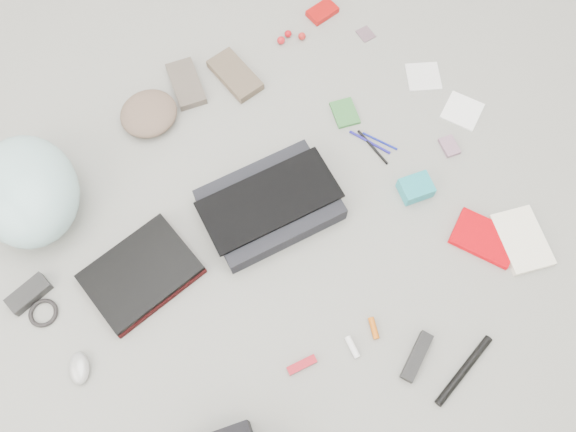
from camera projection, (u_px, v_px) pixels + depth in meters
ground_plane at (288, 222)px, 1.75m from camera, size 4.00×4.00×0.00m
messenger_bag at (270, 205)px, 1.74m from camera, size 0.43×0.34×0.07m
bag_flap at (269, 200)px, 1.70m from camera, size 0.45×0.26×0.01m
laptop_sleeve at (142, 274)px, 1.68m from camera, size 0.32×0.25×0.02m
laptop at (140, 272)px, 1.66m from camera, size 0.32×0.24×0.02m
bike_helmet at (27, 191)px, 1.67m from camera, size 0.38×0.43×0.22m
beanie at (149, 113)px, 1.86m from camera, size 0.20×0.20×0.07m
mitten_left at (186, 84)px, 1.93m from camera, size 0.14×0.21×0.03m
mitten_right at (235, 75)px, 1.94m from camera, size 0.11×0.20×0.03m
power_brick at (29, 294)px, 1.65m from camera, size 0.13×0.07×0.03m
cable_coil at (43, 313)px, 1.64m from camera, size 0.10×0.10×0.01m
mouse at (79, 368)px, 1.57m from camera, size 0.09×0.11×0.04m
multitool at (302, 365)px, 1.58m from camera, size 0.09×0.04×0.01m
toiletry_tube_white at (352, 347)px, 1.60m from camera, size 0.03×0.07×0.02m
toiletry_tube_orange at (374, 328)px, 1.62m from camera, size 0.04×0.06×0.02m
u_lock at (417, 357)px, 1.58m from camera, size 0.15×0.09×0.03m
bike_pump at (464, 370)px, 1.57m from camera, size 0.24×0.07×0.02m
book_red at (484, 238)px, 1.72m from camera, size 0.19×0.22×0.02m
book_white at (522, 240)px, 1.72m from camera, size 0.20×0.23×0.02m
notepad at (345, 113)px, 1.90m from camera, size 0.11×0.12×0.01m
pen_blue at (370, 142)px, 1.86m from camera, size 0.06×0.15×0.01m
pen_black at (373, 147)px, 1.85m from camera, size 0.01×0.15×0.01m
pen_navy at (380, 141)px, 1.86m from camera, size 0.06×0.12×0.01m
accordion_wallet at (416, 188)px, 1.77m from camera, size 0.12×0.10×0.05m
card_deck at (449, 146)px, 1.85m from camera, size 0.07×0.08×0.01m
napkin_top at (423, 77)px, 1.96m from camera, size 0.16×0.16×0.01m
napkin_bottom at (462, 111)px, 1.90m from camera, size 0.16×0.16×0.01m
lollipop_a at (281, 40)px, 2.00m from camera, size 0.03×0.03×0.03m
lollipop_b at (288, 34)px, 2.01m from camera, size 0.03×0.03×0.03m
lollipop_c at (302, 36)px, 2.01m from camera, size 0.03×0.03×0.03m
altoids_tin at (322, 12)px, 2.05m from camera, size 0.11×0.07×0.02m
stamp_sheet at (366, 34)px, 2.03m from camera, size 0.06×0.06×0.00m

